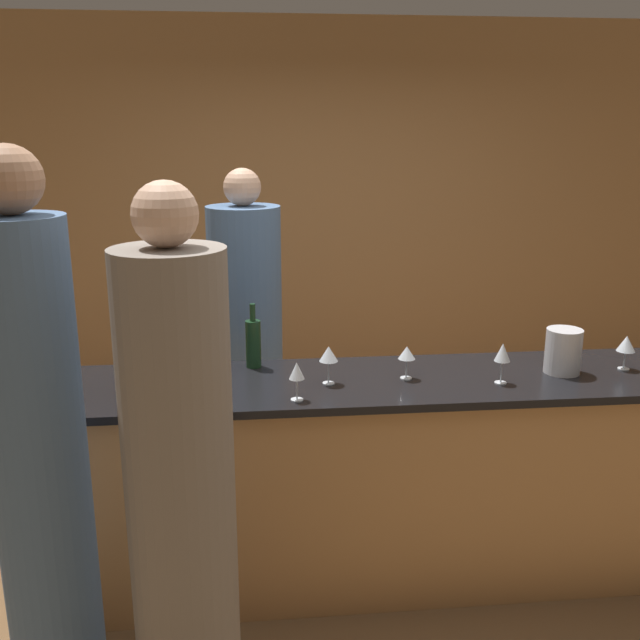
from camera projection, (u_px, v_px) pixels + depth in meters
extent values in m
plane|color=brown|center=(368.00, 574.00, 3.41)|extent=(14.00, 14.00, 0.00)
cube|color=#A37547|center=(320.00, 222.00, 5.16)|extent=(8.00, 0.06, 2.80)
cube|color=#B27F4C|center=(370.00, 484.00, 3.28)|extent=(2.99, 0.58, 0.95)
cube|color=black|center=(372.00, 383.00, 3.15)|extent=(3.05, 0.64, 0.03)
cylinder|color=#4C6B93|center=(247.00, 360.00, 3.88)|extent=(0.39, 0.39, 1.67)
sphere|color=tan|center=(242.00, 187.00, 3.64)|extent=(0.19, 0.19, 0.19)
cylinder|color=#4C6B93|center=(42.00, 482.00, 2.42)|extent=(0.32, 0.32, 1.80)
sphere|color=#A37556|center=(7.00, 179.00, 2.15)|extent=(0.22, 0.22, 0.22)
cylinder|color=gray|center=(181.00, 502.00, 2.37)|extent=(0.36, 0.36, 1.71)
sphere|color=tan|center=(165.00, 214.00, 2.12)|extent=(0.20, 0.20, 0.20)
cylinder|color=black|center=(125.00, 365.00, 2.97)|extent=(0.08, 0.08, 0.24)
cylinder|color=black|center=(122.00, 328.00, 2.93)|extent=(0.03, 0.03, 0.07)
cylinder|color=#19381E|center=(253.00, 344.00, 3.28)|extent=(0.07, 0.07, 0.22)
cylinder|color=#19381E|center=(253.00, 312.00, 3.24)|extent=(0.03, 0.03, 0.08)
cylinder|color=silver|center=(563.00, 351.00, 3.21)|extent=(0.16, 0.16, 0.20)
cylinder|color=silver|center=(406.00, 378.00, 3.15)|extent=(0.05, 0.05, 0.00)
cylinder|color=silver|center=(406.00, 368.00, 3.14)|extent=(0.01, 0.01, 0.09)
cone|color=silver|center=(407.00, 353.00, 3.12)|extent=(0.08, 0.08, 0.06)
cylinder|color=silver|center=(500.00, 383.00, 3.10)|extent=(0.05, 0.05, 0.00)
cylinder|color=silver|center=(501.00, 372.00, 3.08)|extent=(0.01, 0.01, 0.10)
cone|color=silver|center=(503.00, 352.00, 3.06)|extent=(0.07, 0.07, 0.08)
cylinder|color=silver|center=(169.00, 395.00, 2.95)|extent=(0.05, 0.05, 0.00)
cylinder|color=silver|center=(169.00, 384.00, 2.94)|extent=(0.01, 0.01, 0.09)
cone|color=silver|center=(168.00, 367.00, 2.92)|extent=(0.08, 0.08, 0.06)
cylinder|color=silver|center=(297.00, 400.00, 2.90)|extent=(0.05, 0.05, 0.00)
cylinder|color=silver|center=(297.00, 389.00, 2.89)|extent=(0.01, 0.01, 0.09)
cone|color=silver|center=(297.00, 371.00, 2.87)|extent=(0.06, 0.06, 0.07)
cylinder|color=silver|center=(623.00, 369.00, 3.27)|extent=(0.05, 0.05, 0.00)
cylinder|color=silver|center=(624.00, 360.00, 3.26)|extent=(0.01, 0.01, 0.08)
cone|color=silver|center=(626.00, 344.00, 3.24)|extent=(0.08, 0.08, 0.07)
cylinder|color=silver|center=(328.00, 383.00, 3.09)|extent=(0.05, 0.05, 0.00)
cylinder|color=silver|center=(329.00, 372.00, 3.08)|extent=(0.01, 0.01, 0.10)
cone|color=silver|center=(329.00, 354.00, 3.05)|extent=(0.08, 0.08, 0.07)
cylinder|color=silver|center=(28.00, 413.00, 2.77)|extent=(0.05, 0.05, 0.00)
cylinder|color=silver|center=(27.00, 402.00, 2.76)|extent=(0.01, 0.01, 0.08)
cone|color=silver|center=(25.00, 382.00, 2.74)|extent=(0.08, 0.08, 0.08)
cylinder|color=silver|center=(139.00, 403.00, 2.87)|extent=(0.05, 0.05, 0.00)
cylinder|color=silver|center=(138.00, 393.00, 2.85)|extent=(0.01, 0.01, 0.08)
cone|color=silver|center=(137.00, 374.00, 2.83)|extent=(0.08, 0.08, 0.08)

